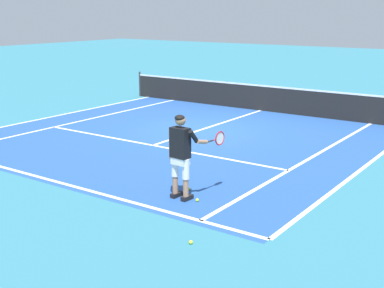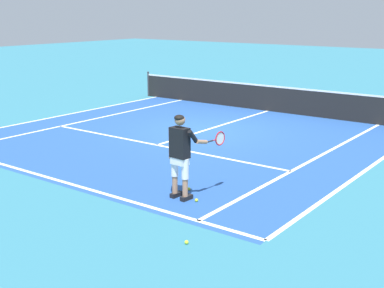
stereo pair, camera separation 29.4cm
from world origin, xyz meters
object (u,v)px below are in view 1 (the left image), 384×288
(tennis_ball_near_feet, at_px, (191,242))
(tennis_player, at_px, (181,151))
(tennis_ball_mid_court, at_px, (197,200))
(tennis_ball_by_baseline, at_px, (189,189))

(tennis_ball_near_feet, bearing_deg, tennis_player, 130.16)
(tennis_ball_near_feet, height_order, tennis_ball_mid_court, same)
(tennis_ball_by_baseline, bearing_deg, tennis_ball_near_feet, -53.81)
(tennis_ball_near_feet, distance_m, tennis_ball_mid_court, 1.93)
(tennis_player, relative_size, tennis_ball_by_baseline, 25.95)
(tennis_player, relative_size, tennis_ball_mid_court, 25.95)
(tennis_ball_near_feet, bearing_deg, tennis_ball_by_baseline, 126.19)
(tennis_player, xyz_separation_m, tennis_ball_by_baseline, (-0.17, 0.48, -0.96))
(tennis_ball_by_baseline, distance_m, tennis_ball_mid_court, 0.69)
(tennis_player, xyz_separation_m, tennis_ball_near_feet, (1.36, -1.61, -0.96))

